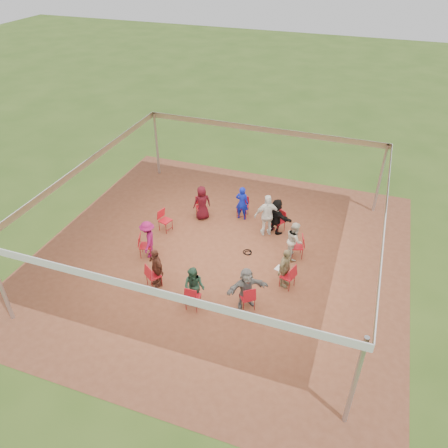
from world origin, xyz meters
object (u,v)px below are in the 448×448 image
(chair_1, at_px, (297,246))
(person_seated_3, at_px, (242,203))
(chair_2, at_px, (278,221))
(person_seated_5, at_px, (148,239))
(person_seated_7, at_px, (194,288))
(chair_3, at_px, (243,207))
(cable_coil, at_px, (248,252))
(chair_7, at_px, (154,275))
(chair_0, at_px, (288,276))
(person_seated_0, at_px, (285,268))
(chair_8, at_px, (193,297))
(person_seated_4, at_px, (202,203))
(person_seated_8, at_px, (246,288))
(chair_9, at_px, (247,297))
(person_seated_6, at_px, (156,267))
(laptop, at_px, (281,267))
(person_seated_2, at_px, (277,216))
(standing_person, at_px, (268,215))
(person_seated_1, at_px, (294,240))
(chair_5, at_px, (165,221))
(chair_6, at_px, (146,246))
(chair_4, at_px, (201,207))

(chair_1, relative_size, person_seated_3, 0.62)
(chair_2, relative_size, person_seated_5, 0.62)
(person_seated_7, bearing_deg, chair_3, 90.00)
(cable_coil, bearing_deg, person_seated_3, 113.16)
(chair_7, bearing_deg, chair_0, 54.00)
(person_seated_0, bearing_deg, chair_8, 145.78)
(person_seated_4, xyz_separation_m, person_seated_8, (3.14, -4.15, 0.00))
(chair_8, xyz_separation_m, chair_9, (1.59, 0.55, 0.00))
(chair_8, distance_m, person_seated_6, 1.67)
(chair_0, distance_m, person_seated_3, 4.31)
(chair_3, bearing_deg, person_seated_3, 90.00)
(person_seated_0, bearing_deg, person_seated_6, 126.00)
(person_seated_4, distance_m, laptop, 4.79)
(chair_7, xyz_separation_m, person_seated_2, (3.04, 4.36, 0.28))
(chair_2, height_order, standing_person, standing_person)
(person_seated_2, distance_m, person_seated_8, 4.21)
(person_seated_6, bearing_deg, chair_0, 53.06)
(chair_2, bearing_deg, chair_8, 108.00)
(person_seated_0, bearing_deg, standing_person, 43.11)
(chair_3, height_order, chair_8, same)
(chair_0, distance_m, standing_person, 3.04)
(chair_1, bearing_deg, chair_7, 108.00)
(person_seated_0, distance_m, person_seated_1, 1.61)
(chair_5, bearing_deg, person_seated_3, 142.22)
(chair_3, height_order, chair_6, same)
(chair_4, relative_size, chair_8, 1.00)
(chair_7, distance_m, person_seated_0, 4.31)
(chair_8, bearing_deg, chair_5, 126.00)
(chair_5, distance_m, person_seated_0, 5.33)
(chair_2, height_order, person_seated_8, person_seated_8)
(chair_6, relative_size, person_seated_8, 0.62)
(chair_1, height_order, person_seated_8, person_seated_8)
(chair_0, distance_m, chair_8, 3.20)
(chair_2, bearing_deg, person_seated_0, 142.22)
(chair_2, distance_m, person_seated_1, 1.67)
(cable_coil, height_order, laptop, laptop)
(chair_7, xyz_separation_m, laptop, (3.89, 1.52, 0.23))
(chair_7, bearing_deg, person_seated_5, 158.03)
(chair_5, bearing_deg, chair_1, 108.00)
(cable_coil, bearing_deg, person_seated_4, 146.79)
(chair_5, relative_size, cable_coil, 2.10)
(chair_0, xyz_separation_m, chair_7, (-4.16, -1.44, 0.00))
(person_seated_7, bearing_deg, standing_person, 74.54)
(chair_8, xyz_separation_m, person_seated_7, (-0.00, 0.12, 0.28))
(chair_2, relative_size, person_seated_3, 0.62)
(person_seated_1, relative_size, person_seated_7, 1.00)
(person_seated_5, height_order, person_seated_7, same)
(chair_5, height_order, standing_person, standing_person)
(chair_1, height_order, chair_4, same)
(chair_1, relative_size, person_seated_0, 0.62)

